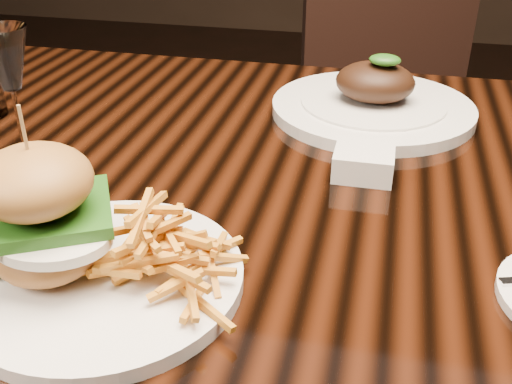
% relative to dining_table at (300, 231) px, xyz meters
% --- Properties ---
extents(dining_table, '(1.60, 0.90, 0.75)m').
position_rel_dining_table_xyz_m(dining_table, '(0.00, 0.00, 0.00)').
color(dining_table, black).
rests_on(dining_table, ground).
extents(burger_plate, '(0.26, 0.26, 0.18)m').
position_rel_dining_table_xyz_m(burger_plate, '(-0.15, -0.25, 0.12)').
color(burger_plate, silver).
rests_on(burger_plate, dining_table).
extents(ramekin, '(0.08, 0.08, 0.03)m').
position_rel_dining_table_xyz_m(ramekin, '(0.07, 0.03, 0.09)').
color(ramekin, silver).
rests_on(ramekin, dining_table).
extents(wine_glass, '(0.06, 0.06, 0.17)m').
position_rel_dining_table_xyz_m(wine_glass, '(-0.38, -0.01, 0.20)').
color(wine_glass, white).
rests_on(wine_glass, dining_table).
extents(far_dish, '(0.31, 0.31, 0.10)m').
position_rel_dining_table_xyz_m(far_dish, '(0.07, 0.24, 0.10)').
color(far_dish, silver).
rests_on(far_dish, dining_table).
extents(chair_far, '(0.58, 0.59, 0.95)m').
position_rel_dining_table_xyz_m(chair_far, '(0.11, 0.89, -0.13)').
color(chair_far, black).
rests_on(chair_far, ground).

